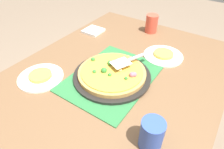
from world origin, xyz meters
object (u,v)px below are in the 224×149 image
at_px(cup_near, 152,24).
at_px(pizza_server, 129,60).
at_px(pizza_pan, 112,76).
at_px(cup_far, 152,134).
at_px(plate_far_right, 41,77).
at_px(served_slice_right, 40,75).
at_px(plate_near_left, 163,56).
at_px(served_slice_left, 164,54).
at_px(pizza, 112,72).
at_px(napkin_stack, 93,31).

distance_m(cup_near, pizza_server, 0.48).
height_order(pizza_pan, cup_far, cup_far).
relative_size(plate_far_right, served_slice_right, 2.00).
distance_m(plate_near_left, served_slice_right, 0.67).
xyz_separation_m(plate_far_right, served_slice_left, (-0.52, 0.42, 0.01)).
bearing_deg(plate_far_right, pizza, 124.73).
height_order(served_slice_left, served_slice_right, same).
relative_size(served_slice_right, pizza_server, 0.48).
distance_m(plate_far_right, napkin_stack, 0.55).
distance_m(pizza_pan, pizza, 0.02).
bearing_deg(plate_near_left, served_slice_left, 0.00).
relative_size(pizza_pan, plate_near_left, 1.73).
bearing_deg(cup_far, pizza_server, -139.27).
relative_size(pizza, plate_far_right, 1.50).
bearing_deg(plate_far_right, served_slice_left, 140.76).
xyz_separation_m(plate_far_right, cup_near, (-0.76, 0.23, 0.06)).
bearing_deg(pizza_server, plate_far_right, -48.52).
bearing_deg(plate_near_left, cup_far, 17.89).
bearing_deg(cup_far, pizza_pan, -126.13).
height_order(plate_near_left, plate_far_right, same).
bearing_deg(pizza_pan, cup_far, 53.87).
distance_m(pizza_pan, plate_far_right, 0.35).
bearing_deg(cup_near, served_slice_right, -16.90).
xyz_separation_m(served_slice_right, cup_near, (-0.76, 0.23, 0.04)).
distance_m(pizza, plate_near_left, 0.35).
bearing_deg(plate_far_right, pizza_pan, 124.73).
height_order(pizza, cup_far, cup_far).
height_order(pizza_pan, served_slice_left, served_slice_left).
xyz_separation_m(pizza, plate_near_left, (-0.32, 0.14, -0.03)).
xyz_separation_m(served_slice_left, napkin_stack, (-0.02, -0.52, -0.01)).
distance_m(plate_near_left, plate_far_right, 0.67).
relative_size(pizza_pan, served_slice_left, 3.45).
bearing_deg(served_slice_left, plate_far_right, -39.24).
bearing_deg(napkin_stack, cup_near, 124.32).
height_order(pizza, cup_near, cup_near).
height_order(pizza_pan, napkin_stack, pizza_pan).
relative_size(plate_near_left, pizza_server, 0.96).
relative_size(pizza, served_slice_right, 3.00).
height_order(plate_far_right, served_slice_right, served_slice_right).
height_order(served_slice_left, cup_near, cup_near).
height_order(served_slice_right, cup_near, cup_near).
xyz_separation_m(pizza, served_slice_left, (-0.32, 0.14, -0.02)).
height_order(pizza_pan, plate_near_left, pizza_pan).
relative_size(cup_near, pizza_server, 0.53).
relative_size(served_slice_left, pizza_server, 0.48).
bearing_deg(pizza, served_slice_left, 157.02).
relative_size(served_slice_right, napkin_stack, 0.92).
xyz_separation_m(plate_far_right, cup_far, (0.03, 0.60, 0.06)).
xyz_separation_m(plate_far_right, pizza_server, (-0.29, 0.33, 0.07)).
bearing_deg(served_slice_left, pizza_pan, -23.03).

